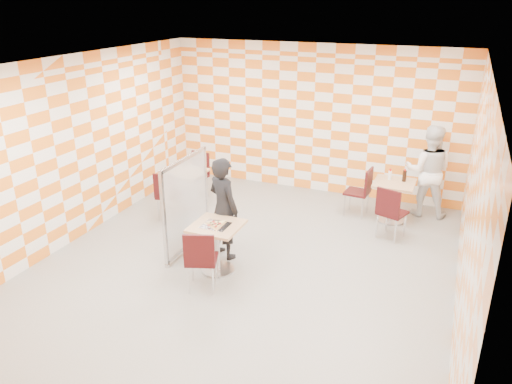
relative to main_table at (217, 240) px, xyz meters
The scene contains 15 objects.
room_shell 1.33m from the main_table, 68.64° to the left, with size 7.00×7.00×7.00m.
main_table is the anchor object (origin of this frame).
second_table 3.51m from the main_table, 52.60° to the left, with size 0.70×0.70×0.75m.
empty_table 2.45m from the main_table, 130.48° to the left, with size 0.70×0.70×0.75m.
chair_main_front 0.60m from the main_table, 85.01° to the right, with size 0.54×0.55×0.92m.
chair_second_front 2.98m from the main_table, 42.70° to the left, with size 0.54×0.54×0.92m.
chair_second_side 3.22m from the main_table, 60.65° to the left, with size 0.46×0.46×0.92m.
chair_empty_near 2.06m from the main_table, 141.94° to the left, with size 0.50×0.51×0.92m.
chair_empty_far 3.01m from the main_table, 123.91° to the left, with size 0.48×0.49×0.92m.
partition 0.91m from the main_table, 149.75° to the left, with size 0.08×1.38×1.55m.
man_dark 0.57m from the main_table, 103.45° to the left, with size 0.59×0.39×1.61m, color black.
man_white 4.27m from the main_table, 51.48° to the left, with size 0.83×0.65×1.71m, color white.
pizza_on_foil 0.26m from the main_table, 90.13° to the right, with size 0.40×0.40×0.04m.
sport_bottle 3.56m from the main_table, 55.05° to the left, with size 0.06×0.06×0.20m.
soda_bottle 3.71m from the main_table, 51.78° to the left, with size 0.07×0.07×0.23m.
Camera 1 is at (2.70, -6.10, 3.85)m, focal length 35.00 mm.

